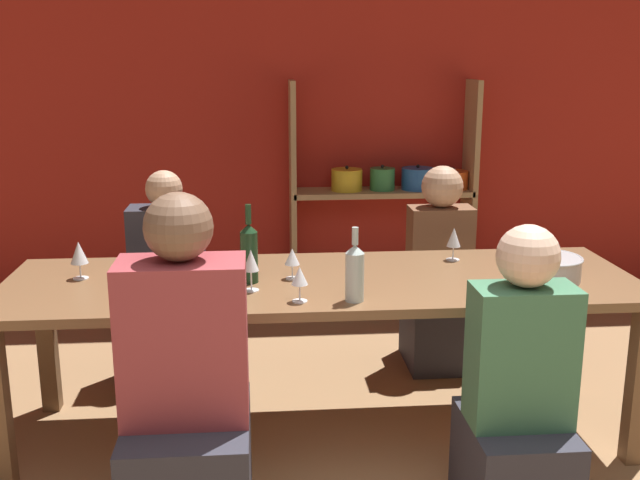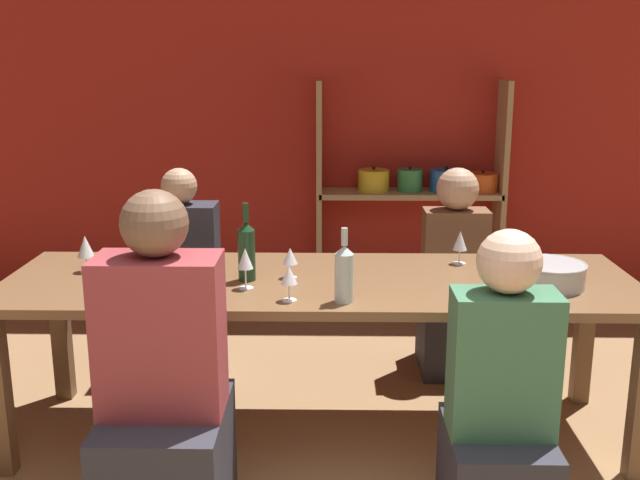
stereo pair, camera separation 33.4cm
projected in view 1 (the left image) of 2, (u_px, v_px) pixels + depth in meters
The scene contains 16 objects.
wall_back_red at pixel (313, 108), 5.13m from camera, with size 8.80×0.06×2.70m.
shelf_unit at pixel (384, 223), 5.16m from camera, with size 1.26×0.30×1.54m.
dining_table at pixel (322, 296), 3.30m from camera, with size 2.77×0.88×0.75m.
mixing_bowl at pixel (547, 267), 3.26m from camera, with size 0.30×0.30×0.11m.
wine_bottle_green at pixel (355, 272), 2.96m from camera, with size 0.08×0.08×0.30m.
wine_bottle_dark at pixel (249, 252), 3.20m from camera, with size 0.08×0.08×0.34m.
wine_glass_white_a at pixel (454, 238), 3.56m from camera, with size 0.07×0.07×0.16m.
wine_glass_white_b at pixel (300, 277), 2.95m from camera, with size 0.07×0.07×0.14m.
wine_glass_white_c at pixel (174, 264), 3.03m from camera, with size 0.08×0.08×0.19m.
wine_glass_red_a at pixel (79, 254), 3.26m from camera, with size 0.08×0.08×0.17m.
wine_glass_white_d at pixel (251, 262), 3.09m from camera, with size 0.07×0.07×0.18m.
wine_glass_white_e at pixel (292, 258), 3.26m from camera, with size 0.07×0.07×0.14m.
person_near_a at pixel (187, 422), 2.58m from camera, with size 0.43×0.53×1.28m.
person_far_a at pixel (438, 290), 4.15m from camera, with size 0.34×0.43×1.13m.
person_near_b at pixel (517, 415), 2.72m from camera, with size 0.36×0.45×1.14m.
person_far_b at pixel (170, 302), 4.02m from camera, with size 0.39×0.49×1.12m.
Camera 1 is at (-0.40, -1.35, 1.70)m, focal length 42.00 mm.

